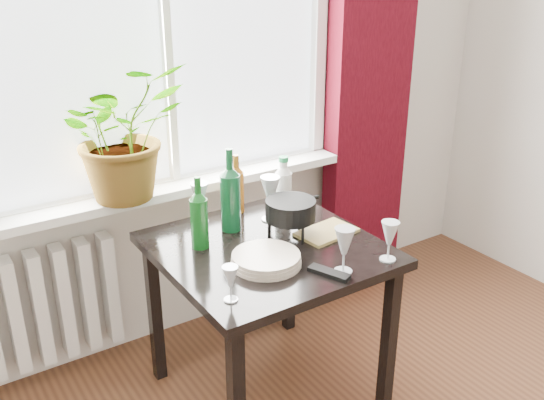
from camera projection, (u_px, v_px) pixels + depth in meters
window at (163, 13)px, 2.59m from camera, size 1.72×0.08×1.62m
windowsill at (180, 186)px, 2.84m from camera, size 1.72×0.20×0.04m
curtain at (371, 62)px, 3.20m from camera, size 0.50×0.12×2.56m
radiator at (27, 312)px, 2.66m from camera, size 0.80×0.10×0.55m
table at (267, 265)px, 2.50m from camera, size 0.85×0.85×0.74m
potted_plant at (122, 132)px, 2.55m from camera, size 0.58×0.52×0.59m
wine_bottle_left at (199, 212)px, 2.39m from camera, size 0.09×0.09×0.30m
wine_bottle_right at (230, 189)px, 2.53m from camera, size 0.11×0.11×0.37m
bottle_amber at (236, 183)px, 2.72m from camera, size 0.09×0.09×0.28m
cleaning_bottle at (283, 185)px, 2.72m from camera, size 0.08×0.08×0.26m
wineglass_front_right at (344, 250)px, 2.23m from camera, size 0.09×0.09×0.18m
wineglass_far_right at (389, 241)px, 2.32m from camera, size 0.09×0.09×0.17m
wineglass_back_center at (270, 198)px, 2.65m from camera, size 0.11×0.11×0.21m
wineglass_back_left at (200, 202)px, 2.63m from camera, size 0.10×0.10×0.19m
wineglass_front_left at (230, 283)px, 2.05m from camera, size 0.07×0.07×0.13m
plate_stack at (266, 259)px, 2.30m from camera, size 0.33×0.33×0.04m
fondue_pot at (290, 218)px, 2.51m from camera, size 0.25×0.22×0.16m
tv_remote at (329, 273)px, 2.24m from camera, size 0.11×0.17×0.02m
cutting_board at (326, 232)px, 2.56m from camera, size 0.27×0.19×0.01m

